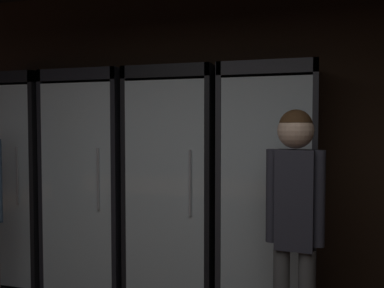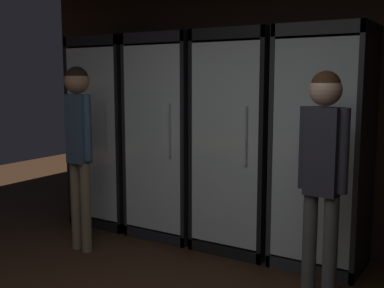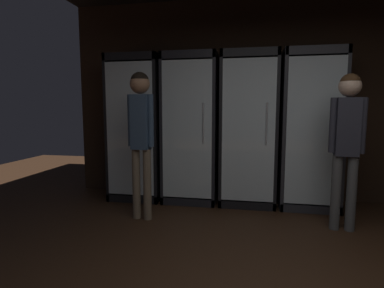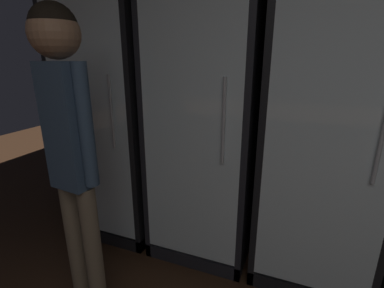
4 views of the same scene
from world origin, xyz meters
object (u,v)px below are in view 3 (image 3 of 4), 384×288
cooler_left (192,130)px  cooler_right (309,132)px  shopper_far (347,132)px  cooler_far_left (139,129)px  shopper_near (141,124)px  cooler_center (248,131)px

cooler_left → cooler_right: (1.54, 0.00, -0.00)m
shopper_far → cooler_far_left: bearing=162.7°
shopper_near → cooler_center: bearing=36.0°
cooler_left → shopper_far: size_ratio=1.23×
cooler_right → shopper_far: cooler_right is taller
cooler_center → cooler_left: bearing=-179.9°
shopper_near → shopper_far: bearing=2.0°
cooler_center → shopper_near: cooler_center is taller
cooler_far_left → cooler_left: 0.77m
shopper_near → cooler_right: bearing=23.8°
cooler_far_left → cooler_center: bearing=0.0°
shopper_near → shopper_far: shopper_near is taller
cooler_center → shopper_near: size_ratio=1.19×
cooler_center → cooler_right: bearing=-0.0°
cooler_center → cooler_far_left: bearing=-180.0°
cooler_far_left → shopper_far: (2.54, -0.79, 0.05)m
cooler_left → cooler_right: bearing=0.0°
shopper_near → cooler_left: bearing=64.0°
cooler_left → cooler_right: size_ratio=1.00×
cooler_far_left → cooler_left: same height
shopper_far → cooler_center: bearing=141.5°
cooler_left → cooler_far_left: bearing=179.9°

